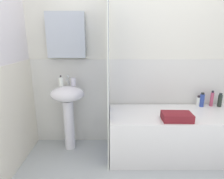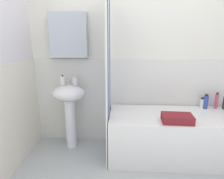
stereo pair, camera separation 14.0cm
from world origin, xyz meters
name	(u,v)px [view 1 (the left image)]	position (x,y,z in m)	size (l,w,h in m)	color
wall_back_tiled	(140,63)	(-0.06, 1.26, 1.14)	(3.60, 0.18, 2.40)	silver
sink	(68,104)	(-1.02, 1.03, 0.64)	(0.44, 0.34, 0.88)	white
faucet	(68,80)	(-1.02, 1.11, 0.94)	(0.03, 0.12, 0.12)	silver
soap_dispenser	(61,81)	(-1.09, 1.04, 0.94)	(0.06, 0.06, 0.14)	white
toothbrush_cup	(73,82)	(-0.94, 1.07, 0.93)	(0.06, 0.06, 0.10)	silver
bathtub	(172,134)	(0.33, 0.88, 0.28)	(1.60, 0.68, 0.57)	white
shower_curtain	(108,79)	(-0.48, 0.88, 1.00)	(0.01, 0.68, 2.00)	white
lotion_bottle	(220,100)	(1.03, 1.12, 0.66)	(0.05, 0.05, 0.19)	#263028
body_wash_bottle	(212,99)	(0.93, 1.14, 0.67)	(0.04, 0.04, 0.22)	#C04A69
conditioner_bottle	(202,100)	(0.79, 1.13, 0.66)	(0.06, 0.06, 0.20)	#3149A2
shampoo_bottle	(198,101)	(0.75, 1.15, 0.64)	(0.05, 0.05, 0.15)	white
towel_folded	(177,117)	(0.30, 0.67, 0.61)	(0.33, 0.20, 0.09)	maroon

